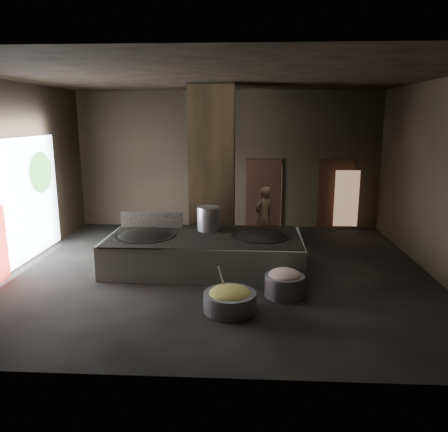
# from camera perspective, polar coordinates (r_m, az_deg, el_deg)

# --- Properties ---
(floor) EXTENTS (10.00, 9.00, 0.10)m
(floor) POSITION_cam_1_polar(r_m,az_deg,el_deg) (10.71, -0.63, -7.35)
(floor) COLOR black
(floor) RESTS_ON ground
(ceiling) EXTENTS (10.00, 9.00, 0.10)m
(ceiling) POSITION_cam_1_polar(r_m,az_deg,el_deg) (10.10, -0.70, 17.97)
(ceiling) COLOR black
(ceiling) RESTS_ON back_wall
(back_wall) EXTENTS (10.00, 0.10, 4.50)m
(back_wall) POSITION_cam_1_polar(r_m,az_deg,el_deg) (14.67, 0.51, 7.33)
(back_wall) COLOR black
(back_wall) RESTS_ON ground
(front_wall) EXTENTS (10.00, 0.10, 4.50)m
(front_wall) POSITION_cam_1_polar(r_m,az_deg,el_deg) (5.70, -3.68, -1.24)
(front_wall) COLOR black
(front_wall) RESTS_ON ground
(left_wall) EXTENTS (0.10, 9.00, 4.50)m
(left_wall) POSITION_cam_1_polar(r_m,az_deg,el_deg) (11.63, -26.43, 4.61)
(left_wall) COLOR black
(left_wall) RESTS_ON ground
(right_wall) EXTENTS (0.10, 9.00, 4.50)m
(right_wall) POSITION_cam_1_polar(r_m,az_deg,el_deg) (11.04, 26.57, 4.22)
(right_wall) COLOR black
(right_wall) RESTS_ON ground
(pillar) EXTENTS (1.20, 1.20, 4.50)m
(pillar) POSITION_cam_1_polar(r_m,az_deg,el_deg) (12.06, -1.50, 6.16)
(pillar) COLOR black
(pillar) RESTS_ON ground
(hearth_platform) EXTENTS (4.75, 2.37, 0.82)m
(hearth_platform) POSITION_cam_1_polar(r_m,az_deg,el_deg) (10.71, -2.54, -4.77)
(hearth_platform) COLOR #B5C7B3
(hearth_platform) RESTS_ON ground
(platform_cap) EXTENTS (4.59, 2.20, 0.03)m
(platform_cap) POSITION_cam_1_polar(r_m,az_deg,el_deg) (10.60, -2.56, -2.67)
(platform_cap) COLOR black
(platform_cap) RESTS_ON hearth_platform
(wok_left) EXTENTS (1.48, 1.48, 0.41)m
(wok_left) POSITION_cam_1_polar(r_m,az_deg,el_deg) (10.81, -10.27, -2.92)
(wok_left) COLOR black
(wok_left) RESTS_ON hearth_platform
(wok_left_rim) EXTENTS (1.51, 1.51, 0.05)m
(wok_left_rim) POSITION_cam_1_polar(r_m,az_deg,el_deg) (10.79, -10.28, -2.56)
(wok_left_rim) COLOR black
(wok_left_rim) RESTS_ON hearth_platform
(wok_right) EXTENTS (1.38, 1.38, 0.39)m
(wok_right) POSITION_cam_1_polar(r_m,az_deg,el_deg) (10.62, 4.75, -3.03)
(wok_right) COLOR black
(wok_right) RESTS_ON hearth_platform
(wok_right_rim) EXTENTS (1.41, 1.41, 0.05)m
(wok_right_rim) POSITION_cam_1_polar(r_m,az_deg,el_deg) (10.60, 4.75, -2.67)
(wok_right_rim) COLOR black
(wok_right_rim) RESTS_ON hearth_platform
(stock_pot) EXTENTS (0.57, 0.57, 0.61)m
(stock_pot) POSITION_cam_1_polar(r_m,az_deg,el_deg) (11.05, -2.04, -0.34)
(stock_pot) COLOR #B6B7BE
(stock_pot) RESTS_ON hearth_platform
(splash_guard) EXTENTS (1.63, 0.10, 0.41)m
(splash_guard) POSITION_cam_1_polar(r_m,az_deg,el_deg) (11.49, -9.42, -0.51)
(splash_guard) COLOR black
(splash_guard) RESTS_ON hearth_platform
(cook) EXTENTS (0.75, 0.70, 1.73)m
(cook) POSITION_cam_1_polar(r_m,az_deg,el_deg) (12.58, 5.20, -0.03)
(cook) COLOR #94734B
(cook) RESTS_ON ground
(veg_basin) EXTENTS (1.07, 1.07, 0.37)m
(veg_basin) POSITION_cam_1_polar(r_m,az_deg,el_deg) (8.50, 0.78, -11.14)
(veg_basin) COLOR slate
(veg_basin) RESTS_ON ground
(veg_fill) EXTENTS (0.83, 0.83, 0.26)m
(veg_fill) POSITION_cam_1_polar(r_m,az_deg,el_deg) (8.43, 0.79, -10.12)
(veg_fill) COLOR #88A851
(veg_fill) RESTS_ON veg_basin
(ladle) EXTENTS (0.17, 0.38, 0.72)m
(ladle) POSITION_cam_1_polar(r_m,az_deg,el_deg) (8.50, -0.19, -8.47)
(ladle) COLOR #B6B7BE
(ladle) RESTS_ON veg_basin
(meat_basin) EXTENTS (1.05, 1.05, 0.45)m
(meat_basin) POSITION_cam_1_polar(r_m,az_deg,el_deg) (9.25, 7.90, -8.97)
(meat_basin) COLOR slate
(meat_basin) RESTS_ON ground
(meat_fill) EXTENTS (0.68, 0.68, 0.26)m
(meat_fill) POSITION_cam_1_polar(r_m,az_deg,el_deg) (9.17, 7.94, -7.67)
(meat_fill) COLOR #B66D6D
(meat_fill) RESTS_ON meat_basin
(doorway_near) EXTENTS (1.18, 0.08, 2.38)m
(doorway_near) POSITION_cam_1_polar(r_m,az_deg,el_deg) (14.72, 5.16, 2.78)
(doorway_near) COLOR black
(doorway_near) RESTS_ON ground
(doorway_near_glow) EXTENTS (0.85, 0.04, 2.02)m
(doorway_near_glow) POSITION_cam_1_polar(r_m,az_deg,el_deg) (14.79, 5.82, 2.62)
(doorway_near_glow) COLOR #8C6647
(doorway_near_glow) RESTS_ON ground
(doorway_far) EXTENTS (1.18, 0.08, 2.38)m
(doorway_far) POSITION_cam_1_polar(r_m,az_deg,el_deg) (15.00, 14.38, 2.61)
(doorway_far) COLOR black
(doorway_far) RESTS_ON ground
(doorway_far_glow) EXTENTS (0.78, 0.04, 1.84)m
(doorway_far_glow) POSITION_cam_1_polar(r_m,az_deg,el_deg) (14.78, 15.71, 2.20)
(doorway_far_glow) COLOR #8C6647
(doorway_far_glow) RESTS_ON ground
(left_opening) EXTENTS (0.04, 4.20, 3.10)m
(left_opening) POSITION_cam_1_polar(r_m,az_deg,el_deg) (11.85, -25.23, 1.66)
(left_opening) COLOR white
(left_opening) RESTS_ON ground
(tree_silhouette) EXTENTS (0.28, 1.10, 1.10)m
(tree_silhouette) POSITION_cam_1_polar(r_m,az_deg,el_deg) (12.69, -22.77, 5.28)
(tree_silhouette) COLOR #194714
(tree_silhouette) RESTS_ON left_opening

